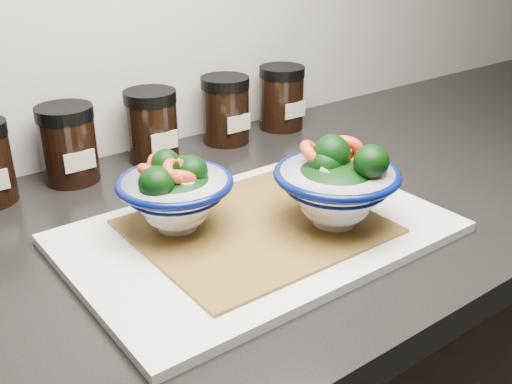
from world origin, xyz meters
TOP-DOWN VIEW (x-y plane):
  - countertop at (0.00, 1.45)m, footprint 3.50×0.60m
  - cutting_board at (-0.10, 1.39)m, footprint 0.45×0.30m
  - bamboo_mat at (-0.10, 1.39)m, footprint 0.28×0.24m
  - bowl_left at (-0.18, 1.44)m, footprint 0.14×0.14m
  - bowl_right at (-0.02, 1.34)m, footprint 0.15×0.15m
  - spice_jar_b at (-0.22, 1.69)m, footprint 0.08×0.08m
  - spice_jar_c at (-0.08, 1.69)m, footprint 0.08×0.08m
  - spice_jar_d at (0.06, 1.69)m, footprint 0.08×0.08m
  - spice_jar_e at (0.18, 1.69)m, footprint 0.08×0.08m

SIDE VIEW (x-z plane):
  - countertop at x=0.00m, z-range 0.86..0.90m
  - cutting_board at x=-0.10m, z-range 0.90..0.91m
  - bamboo_mat at x=-0.10m, z-range 0.91..0.92m
  - spice_jar_b at x=-0.22m, z-range 0.90..1.01m
  - spice_jar_c at x=-0.08m, z-range 0.90..1.01m
  - spice_jar_d at x=0.06m, z-range 0.90..1.01m
  - spice_jar_e at x=0.18m, z-range 0.90..1.01m
  - bowl_left at x=-0.18m, z-range 0.91..1.01m
  - bowl_right at x=-0.02m, z-range 0.91..1.02m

